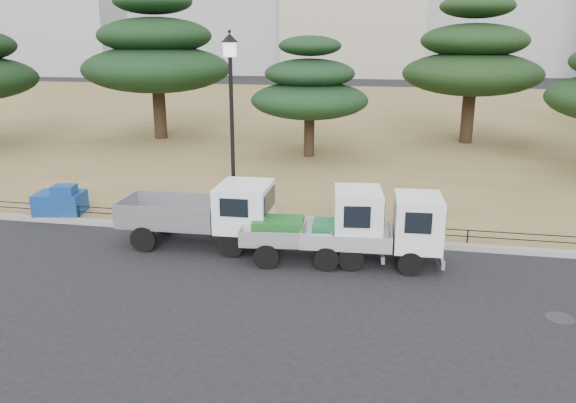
% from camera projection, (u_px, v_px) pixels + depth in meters
% --- Properties ---
extents(ground, '(220.00, 220.00, 0.00)m').
position_uv_depth(ground, '(273.00, 272.00, 14.19)').
color(ground, black).
extents(lawn, '(120.00, 56.00, 0.15)m').
position_uv_depth(lawn, '(361.00, 116.00, 43.01)').
color(lawn, olive).
rests_on(lawn, ground).
extents(curb, '(120.00, 0.25, 0.16)m').
position_uv_depth(curb, '(292.00, 236.00, 16.62)').
color(curb, gray).
rests_on(curb, ground).
extents(truck_large, '(4.28, 1.81, 1.85)m').
position_uv_depth(truck_large, '(206.00, 211.00, 15.78)').
color(truck_large, black).
rests_on(truck_large, ground).
extents(truck_kei_front, '(3.81, 2.00, 1.93)m').
position_uv_depth(truck_kei_front, '(323.00, 225.00, 14.77)').
color(truck_kei_front, black).
rests_on(truck_kei_front, ground).
extents(truck_kei_rear, '(3.63, 1.72, 1.86)m').
position_uv_depth(truck_kei_rear, '(382.00, 230.00, 14.51)').
color(truck_kei_rear, black).
rests_on(truck_kei_rear, ground).
extents(street_lamp, '(0.51, 0.51, 5.69)m').
position_uv_depth(street_lamp, '(231.00, 100.00, 16.17)').
color(street_lamp, black).
rests_on(street_lamp, lawn).
extents(pipe_fence, '(38.00, 0.04, 0.40)m').
position_uv_depth(pipe_fence, '(293.00, 222.00, 16.66)').
color(pipe_fence, black).
rests_on(pipe_fence, lawn).
extents(tarp_pile, '(1.65, 1.32, 0.99)m').
position_uv_depth(tarp_pile, '(61.00, 202.00, 18.43)').
color(tarp_pile, navy).
rests_on(tarp_pile, lawn).
extents(manhole, '(0.60, 0.60, 0.01)m').
position_uv_depth(manhole, '(560.00, 318.00, 11.84)').
color(manhole, '#2D2D30').
rests_on(manhole, ground).
extents(pine_west_near, '(8.25, 8.25, 8.25)m').
position_uv_depth(pine_west_near, '(156.00, 54.00, 31.45)').
color(pine_west_near, black).
rests_on(pine_west_near, lawn).
extents(pine_center_left, '(5.64, 5.64, 5.73)m').
position_uv_depth(pine_center_left, '(310.00, 88.00, 26.77)').
color(pine_center_left, black).
rests_on(pine_center_left, lawn).
extents(pine_center_right, '(7.39, 7.39, 7.84)m').
position_uv_depth(pine_center_right, '(473.00, 59.00, 30.10)').
color(pine_center_right, black).
rests_on(pine_center_right, lawn).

